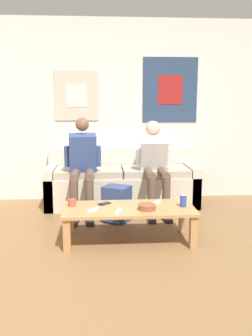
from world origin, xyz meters
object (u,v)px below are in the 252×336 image
Objects in this scene: drink_can_blue at (183,201)px; game_controller_near_right at (156,202)px; pillar_candle at (72,203)px; person_seated_teen at (155,162)px; coffee_table at (129,212)px; cell_phone at (104,204)px; ceramic_bowl at (147,207)px; game_controller_far_center at (119,211)px; person_seated_adult at (82,163)px; couch at (122,184)px; backpack at (116,205)px; game_controller_near_left at (93,210)px.

drink_can_blue reaches higher than game_controller_near_right.
person_seated_teen is at bearing 42.64° from pillar_candle.
cell_phone reaches higher than coffee_table.
person_seated_teen is at bearing 77.60° from ceramic_bowl.
person_seated_adult is at bearing 109.17° from game_controller_far_center.
person_seated_teen is 6.40× the size of ceramic_bowl.
game_controller_far_center is 0.33m from cell_phone.
game_controller_near_right is at bearing -77.34° from couch.
backpack is at bearing 88.90° from game_controller_far_center.
coffee_table is 1.15m from person_seated_teen.
cell_phone is (0.26, -0.83, -0.29)m from person_seated_adult.
game_controller_near_right is (0.88, 0.02, -0.02)m from pillar_candle.
person_seated_adult is at bearing -177.01° from person_seated_teen.
backpack is at bearing -39.48° from person_seated_adult.
drink_can_blue reaches higher than game_controller_near_left.
coffee_table is at bearing -157.99° from game_controller_near_right.
coffee_table is 16.11× the size of pillar_candle.
pillar_candle is (-1.00, -0.92, -0.25)m from person_seated_teen.
couch reaches higher than ceramic_bowl.
game_controller_near_left is (-0.36, -0.09, 0.06)m from coffee_table.
person_seated_teen is 9.37× the size of drink_can_blue.
backpack is 2.92× the size of cell_phone.
person_seated_teen is 1.38m from game_controller_near_left.
game_controller_far_center is 1.01× the size of cell_phone.
ceramic_bowl is at bearing -0.54° from game_controller_near_left.
pillar_candle is 0.64× the size of game_controller_near_left.
cell_phone is at bearing -127.25° from person_seated_teen.
cell_phone is at bearing 63.04° from game_controller_near_left.
game_controller_near_right is 0.54m from cell_phone.
cell_phone is (-0.81, 0.16, -0.06)m from drink_can_blue.
coffee_table is 0.38m from game_controller_near_left.
game_controller_near_left is (-0.38, -1.46, 0.09)m from couch.
coffee_table is at bearing -81.17° from backpack.
drink_can_blue reaches higher than cell_phone.
game_controller_far_center is at bearing -125.91° from coffee_table.
game_controller_far_center is at bearing -94.75° from couch.
pillar_candle is at bearing -137.36° from person_seated_teen.
pillar_candle is 0.34m from cell_phone.
person_seated_teen is 8.95× the size of game_controller_near_left.
backpack is 0.75m from pillar_candle.
person_seated_adult reaches higher than ceramic_bowl.
couch is at bearing 81.40° from backpack.
pillar_candle is (-0.60, -1.28, 0.11)m from couch.
person_seated_adult is 1.10m from game_controller_near_left.
drink_can_blue is at bearing -42.74° from person_seated_adult.
game_controller_near_left is (-0.54, 0.01, -0.02)m from ceramic_bowl.
person_seated_adult is at bearing -141.92° from couch.
ceramic_bowl reaches higher than game_controller_near_right.
coffee_table is at bearing -9.23° from pillar_candle.
person_seated_adult is 8.96× the size of game_controller_near_right.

